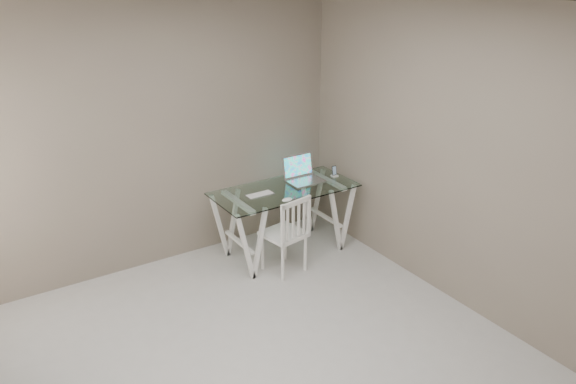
# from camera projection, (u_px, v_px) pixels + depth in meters

# --- Properties ---
(room) EXTENTS (4.50, 4.52, 2.71)m
(room) POSITION_uv_depth(u_px,v_px,m) (263.00, 170.00, 3.56)
(room) COLOR #AEABA7
(room) RESTS_ON ground
(desk) EXTENTS (1.50, 0.70, 0.75)m
(desk) POSITION_uv_depth(u_px,v_px,m) (285.00, 220.00, 5.97)
(desk) COLOR silver
(desk) RESTS_ON ground
(chair) EXTENTS (0.44, 0.44, 0.83)m
(chair) POSITION_uv_depth(u_px,v_px,m) (288.00, 231.00, 5.55)
(chair) COLOR white
(chair) RESTS_ON ground
(laptop) EXTENTS (0.38, 0.31, 0.26)m
(laptop) POSITION_uv_depth(u_px,v_px,m) (302.00, 175.00, 6.04)
(laptop) COLOR #B9B9BD
(laptop) RESTS_ON desk
(keyboard) EXTENTS (0.29, 0.12, 0.01)m
(keyboard) POSITION_uv_depth(u_px,v_px,m) (260.00, 195.00, 5.68)
(keyboard) COLOR silver
(keyboard) RESTS_ON desk
(mouse) EXTENTS (0.11, 0.07, 0.04)m
(mouse) POSITION_uv_depth(u_px,v_px,m) (287.00, 200.00, 5.52)
(mouse) COLOR white
(mouse) RESTS_ON desk
(phone_dock) EXTENTS (0.06, 0.06, 0.12)m
(phone_dock) POSITION_uv_depth(u_px,v_px,m) (334.00, 174.00, 6.15)
(phone_dock) COLOR white
(phone_dock) RESTS_ON desk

